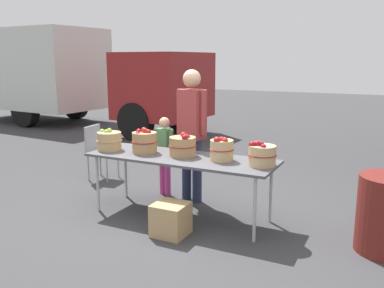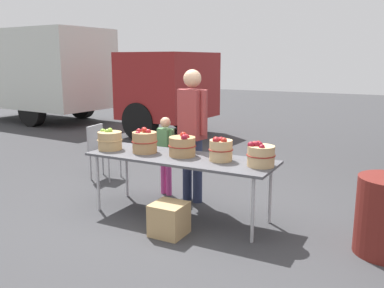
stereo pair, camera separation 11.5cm
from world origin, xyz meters
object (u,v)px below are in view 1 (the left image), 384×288
object	(u,v)px
apple_basket_red_0	(144,142)
apple_basket_green_0	(109,140)
child_customer	(165,150)
vendor_adult	(192,125)
produce_crate	(171,219)
apple_basket_red_2	(222,149)
apple_basket_red_3	(262,154)
apple_basket_red_1	(183,146)
box_truck	(61,73)
market_table	(181,160)
folding_chair	(99,148)

from	to	relation	value
apple_basket_red_0	apple_basket_green_0	bearing A→B (deg)	-172.74
apple_basket_green_0	child_customer	size ratio (longest dim) A/B	0.29
vendor_adult	produce_crate	distance (m)	1.43
vendor_adult	child_customer	distance (m)	0.60
apple_basket_red_0	apple_basket_red_2	bearing A→B (deg)	2.82
apple_basket_green_0	apple_basket_red_3	world-z (taller)	apple_basket_green_0
apple_basket_red_1	apple_basket_red_2	xyz separation A→B (m)	(0.51, -0.01, 0.01)
apple_basket_red_2	vendor_adult	distance (m)	0.84
apple_basket_green_0	apple_basket_red_2	size ratio (longest dim) A/B	1.13
box_truck	child_customer	bearing A→B (deg)	-31.77
apple_basket_red_0	produce_crate	size ratio (longest dim) A/B	0.91
apple_basket_red_2	apple_basket_red_1	bearing A→B (deg)	179.39
apple_basket_green_0	apple_basket_red_2	distance (m)	1.51
apple_basket_red_2	box_truck	xyz separation A→B (m)	(-7.07, 4.90, 0.60)
apple_basket_red_2	vendor_adult	xyz separation A→B (m)	(-0.64, 0.52, 0.15)
apple_basket_red_3	apple_basket_red_2	bearing A→B (deg)	177.79
market_table	apple_basket_red_3	bearing A→B (deg)	1.37
vendor_adult	child_customer	bearing A→B (deg)	2.96
child_customer	box_truck	distance (m)	7.41
apple_basket_green_0	vendor_adult	xyz separation A→B (m)	(0.87, 0.64, 0.17)
apple_basket_green_0	folding_chair	bearing A→B (deg)	135.27
apple_basket_red_3	box_truck	xyz separation A→B (m)	(-7.55, 4.92, 0.61)
market_table	produce_crate	world-z (taller)	market_table
market_table	vendor_adult	distance (m)	0.67
market_table	apple_basket_red_1	world-z (taller)	apple_basket_red_1
market_table	apple_basket_red_0	distance (m)	0.54
apple_basket_red_0	box_truck	distance (m)	7.85
apple_basket_red_0	apple_basket_red_3	distance (m)	1.49
apple_basket_red_1	box_truck	distance (m)	8.21
vendor_adult	folding_chair	bearing A→B (deg)	2.58
apple_basket_red_0	child_customer	size ratio (longest dim) A/B	0.29
produce_crate	apple_basket_green_0	bearing A→B (deg)	158.17
child_customer	box_truck	bearing A→B (deg)	-19.85
child_customer	produce_crate	world-z (taller)	child_customer
apple_basket_red_1	child_customer	size ratio (longest dim) A/B	0.30
apple_basket_red_1	box_truck	world-z (taller)	box_truck
apple_basket_red_3	child_customer	world-z (taller)	child_customer
market_table	apple_basket_green_0	xyz separation A→B (m)	(-1.00, -0.07, 0.16)
apple_basket_green_0	apple_basket_red_3	xyz separation A→B (m)	(1.99, 0.09, 0.00)
apple_basket_green_0	child_customer	xyz separation A→B (m)	(0.41, 0.71, -0.22)
apple_basket_red_0	child_customer	world-z (taller)	child_customer
box_truck	produce_crate	size ratio (longest dim) A/B	21.91
market_table	box_truck	size ratio (longest dim) A/B	0.29
child_customer	apple_basket_red_0	bearing A→B (deg)	113.61
apple_basket_red_3	produce_crate	size ratio (longest dim) A/B	0.89
vendor_adult	box_truck	xyz separation A→B (m)	(-6.43, 4.38, 0.45)
market_table	apple_basket_green_0	size ratio (longest dim) A/B	7.08
apple_basket_red_0	child_customer	xyz separation A→B (m)	(-0.09, 0.64, -0.24)
child_customer	apple_basket_red_3	bearing A→B (deg)	174.79
apple_basket_green_0	folding_chair	distance (m)	1.36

